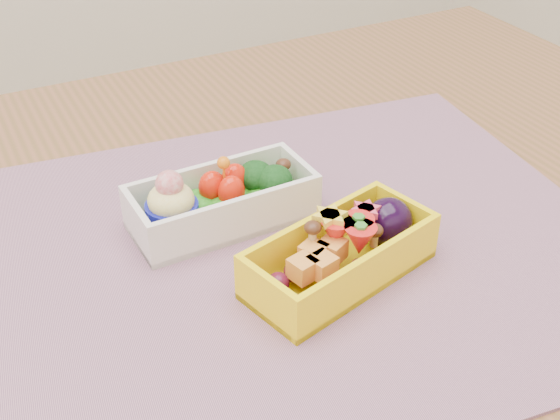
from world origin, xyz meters
name	(u,v)px	position (x,y,z in m)	size (l,w,h in m)	color
table	(231,323)	(0.00, 0.00, 0.65)	(1.20, 0.80, 0.75)	brown
placemat	(275,252)	(0.03, -0.04, 0.75)	(0.59, 0.45, 0.00)	#A37182
bento_white	(222,201)	(0.01, 0.02, 0.78)	(0.17, 0.08, 0.07)	silver
bento_yellow	(344,252)	(0.06, -0.09, 0.78)	(0.17, 0.11, 0.05)	yellow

